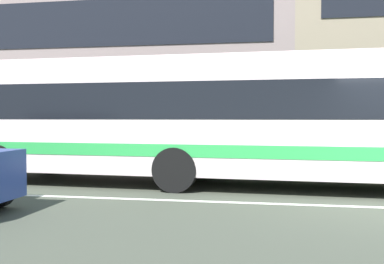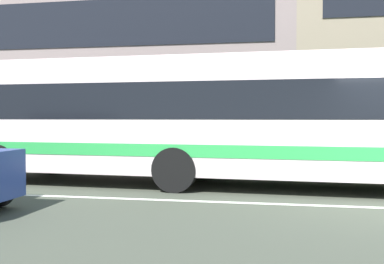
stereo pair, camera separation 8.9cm
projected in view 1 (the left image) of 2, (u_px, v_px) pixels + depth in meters
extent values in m
cube|color=gray|center=(91.00, 57.00, 23.23)|extent=(19.66, 8.70, 9.30)
cube|color=black|center=(48.00, 25.00, 18.91)|extent=(18.09, 0.04, 1.86)
cube|color=beige|center=(219.00, 118.00, 11.24)|extent=(12.50, 3.17, 2.59)
cube|color=black|center=(219.00, 102.00, 11.22)|extent=(11.75, 3.16, 0.83)
cube|color=green|center=(219.00, 147.00, 11.26)|extent=(12.25, 3.19, 0.28)
cube|color=beige|center=(219.00, 62.00, 11.19)|extent=(11.98, 2.74, 0.12)
cylinder|color=black|center=(198.00, 160.00, 12.62)|extent=(1.01, 0.33, 1.00)
cylinder|color=black|center=(175.00, 170.00, 10.29)|extent=(1.01, 0.33, 1.00)
cylinder|color=black|center=(51.00, 157.00, 13.63)|extent=(1.01, 0.33, 1.00)
cylinder|color=black|center=(0.00, 165.00, 11.30)|extent=(1.01, 0.33, 1.00)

